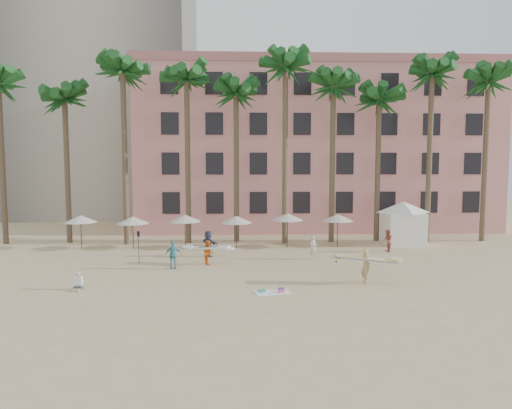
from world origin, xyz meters
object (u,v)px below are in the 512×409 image
object	(u,v)px
carrier_white	(208,251)
carrier_yellow	(366,264)
pink_hotel	(311,150)
cabana	(403,219)

from	to	relation	value
carrier_white	carrier_yellow	bearing A→B (deg)	-29.68
carrier_yellow	carrier_white	world-z (taller)	carrier_yellow
pink_hotel	carrier_yellow	bearing A→B (deg)	-91.89
cabana	carrier_white	world-z (taller)	cabana
carrier_yellow	carrier_white	size ratio (longest dim) A/B	1.12
cabana	carrier_white	size ratio (longest dim) A/B	1.53
pink_hotel	cabana	size ratio (longest dim) A/B	7.76
cabana	carrier_white	bearing A→B (deg)	-155.50
cabana	carrier_yellow	bearing A→B (deg)	-117.95
carrier_yellow	pink_hotel	bearing A→B (deg)	88.11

